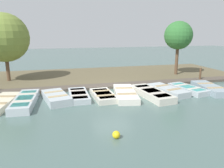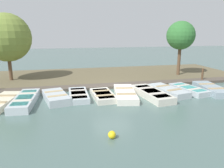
% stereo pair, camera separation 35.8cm
% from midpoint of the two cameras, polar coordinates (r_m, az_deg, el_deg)
% --- Properties ---
extents(ground_plane, '(80.00, 80.00, 0.00)m').
position_cam_midpoint_polar(ground_plane, '(14.29, -0.68, -2.06)').
color(ground_plane, '#4C6660').
extents(shore_bank, '(8.00, 24.00, 0.16)m').
position_cam_midpoint_polar(shore_bank, '(19.04, -4.28, 2.10)').
color(shore_bank, brown).
rests_on(shore_bank, ground_plane).
extents(dock_walkway, '(1.09, 22.46, 0.19)m').
position_cam_midpoint_polar(dock_walkway, '(15.45, -1.80, -0.51)').
color(dock_walkway, '#51473D').
rests_on(dock_walkway, ground_plane).
extents(rowboat_0, '(3.35, 1.74, 0.36)m').
position_cam_midpoint_polar(rowboat_0, '(13.08, -27.66, -4.35)').
color(rowboat_0, beige).
rests_on(rowboat_0, ground_plane).
extents(rowboat_1, '(3.64, 1.29, 0.41)m').
position_cam_midpoint_polar(rowboat_1, '(12.78, -22.49, -4.08)').
color(rowboat_1, '#B2BCC1').
rests_on(rowboat_1, ground_plane).
extents(rowboat_2, '(2.81, 1.70, 0.44)m').
position_cam_midpoint_polar(rowboat_2, '(12.83, -15.19, -3.37)').
color(rowboat_2, '#B2BCC1').
rests_on(rowboat_2, ground_plane).
extents(rowboat_3, '(2.80, 1.11, 0.33)m').
position_cam_midpoint_polar(rowboat_3, '(13.13, -9.47, -2.93)').
color(rowboat_3, '#B2BCC1').
rests_on(rowboat_3, ground_plane).
extents(rowboat_4, '(2.68, 1.27, 0.33)m').
position_cam_midpoint_polar(rowboat_4, '(12.94, -3.04, -3.01)').
color(rowboat_4, beige).
rests_on(rowboat_4, ground_plane).
extents(rowboat_5, '(3.68, 1.80, 0.37)m').
position_cam_midpoint_polar(rowboat_5, '(13.27, 2.72, -2.49)').
color(rowboat_5, silver).
rests_on(rowboat_5, ground_plane).
extents(rowboat_6, '(3.64, 1.55, 0.42)m').
position_cam_midpoint_polar(rowboat_6, '(13.37, 9.52, -2.43)').
color(rowboat_6, beige).
rests_on(rowboat_6, ground_plane).
extents(rowboat_7, '(3.10, 1.75, 0.40)m').
position_cam_midpoint_polar(rowboat_7, '(14.35, 13.63, -1.57)').
color(rowboat_7, '#B2BCC1').
rests_on(rowboat_7, ground_plane).
extents(rowboat_8, '(2.93, 1.61, 0.36)m').
position_cam_midpoint_polar(rowboat_8, '(15.10, 18.58, -1.24)').
color(rowboat_8, '#B2BCC1').
rests_on(rowboat_8, ground_plane).
extents(rowboat_9, '(3.31, 1.57, 0.41)m').
position_cam_midpoint_polar(rowboat_9, '(15.70, 23.61, -1.02)').
color(rowboat_9, '#8C9EA8').
rests_on(rowboat_9, ground_plane).
extents(mooring_post_far, '(0.16, 0.16, 1.09)m').
position_cam_midpoint_polar(mooring_post_far, '(18.53, 21.55, 2.36)').
color(mooring_post_far, brown).
rests_on(mooring_post_far, ground_plane).
extents(buoy, '(0.29, 0.29, 0.29)m').
position_cam_midpoint_polar(buoy, '(8.24, -0.17, -13.11)').
color(buoy, yellow).
rests_on(buoy, ground_plane).
extents(park_tree_far_left, '(3.59, 3.59, 5.21)m').
position_cam_midpoint_polar(park_tree_far_left, '(18.32, -26.84, 10.75)').
color(park_tree_far_left, brown).
rests_on(park_tree_far_left, ground_plane).
extents(park_tree_left, '(2.39, 2.39, 4.72)m').
position_cam_midpoint_polar(park_tree_left, '(19.78, 16.44, 12.01)').
color(park_tree_left, brown).
rests_on(park_tree_left, ground_plane).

